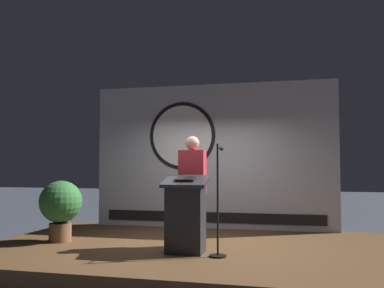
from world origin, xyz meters
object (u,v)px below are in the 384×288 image
at_px(microphone_stand, 218,216).
at_px(potted_plant, 61,205).
at_px(podium, 186,215).
at_px(speaker_person, 192,190).

distance_m(microphone_stand, potted_plant, 2.76).
xyz_separation_m(podium, microphone_stand, (0.49, -0.11, 0.01)).
bearing_deg(speaker_person, potted_plant, -177.63).
xyz_separation_m(speaker_person, potted_plant, (-2.21, -0.09, -0.27)).
bearing_deg(podium, microphone_stand, -12.06).
distance_m(speaker_person, potted_plant, 2.23).
height_order(speaker_person, potted_plant, speaker_person).
distance_m(speaker_person, microphone_stand, 0.84).
height_order(podium, potted_plant, podium).
height_order(microphone_stand, potted_plant, microphone_stand).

